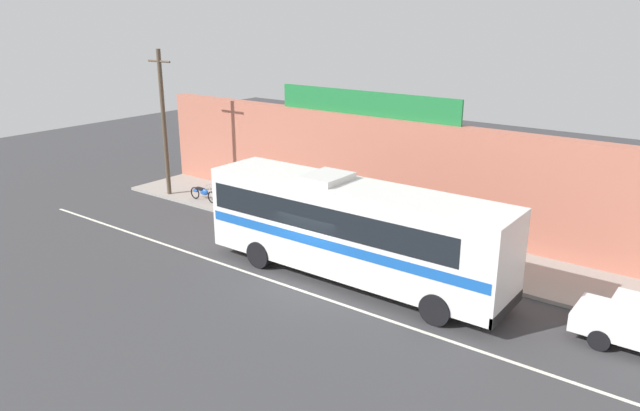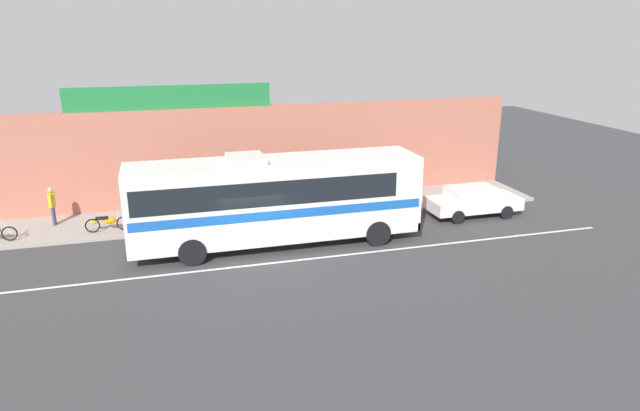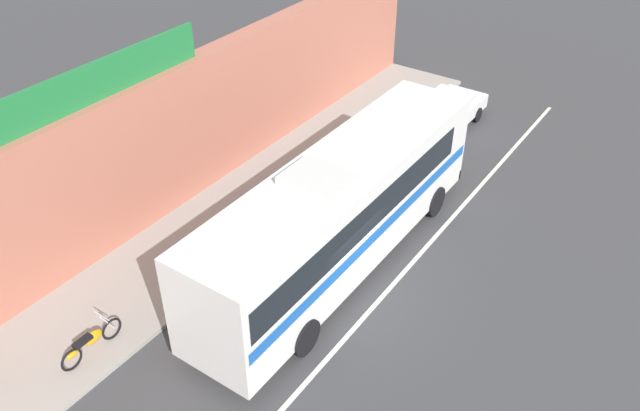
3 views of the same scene
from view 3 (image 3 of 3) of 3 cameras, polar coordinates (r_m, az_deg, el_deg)
name	(u,v)px [view 3 (image 3 of 3)]	position (r m, az deg, el deg)	size (l,w,h in m)	color
ground_plane	(348,297)	(18.86, 2.41, -8.01)	(70.00, 70.00, 0.00)	#3A3A3D
sidewalk_slab	(212,232)	(21.33, -9.42, -2.30)	(30.00, 3.60, 0.14)	gray
storefront_facade	(154,150)	(21.41, -14.26, 4.70)	(30.00, 0.70, 4.80)	#B26651
storefront_billboard	(67,94)	(18.77, -21.14, 9.08)	(9.40, 0.12, 1.10)	#1E7538
road_center_stripe	(372,309)	(18.57, 4.52, -8.95)	(30.00, 0.14, 0.01)	silver
intercity_bus	(339,209)	(18.65, 1.70, -0.33)	(11.53, 2.63, 3.78)	silver
parked_car	(446,112)	(27.18, 10.93, 8.03)	(4.32, 1.88, 1.37)	silver
motorcycle_black	(90,342)	(17.86, -19.38, -11.12)	(1.89, 0.56, 0.94)	black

